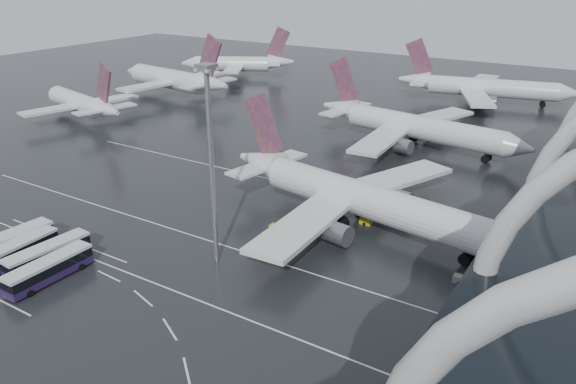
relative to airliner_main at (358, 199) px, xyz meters
The scene contains 20 objects.
ground 33.02m from the airliner_main, 114.10° to the right, with size 420.00×420.00×0.00m, color black.
lane_marking_near 34.83m from the airliner_main, 112.75° to the right, with size 120.00×0.25×0.01m, color silver.
lane_marking_mid 22.78m from the airliner_main, 126.83° to the right, with size 120.00×0.25×0.01m, color silver.
lane_marking_far 17.48m from the airliner_main, 142.60° to the left, with size 120.00×0.25×0.01m, color silver.
bus_bay_line_north 48.02m from the airliner_main, 141.40° to the right, with size 28.00×0.25×0.01m, color silver.
airliner_main is the anchor object (origin of this frame).
airliner_gate_b 47.56m from the airliner_main, 99.73° to the left, with size 55.11×49.03×19.15m.
airliner_gate_c 100.82m from the airliner_main, 93.22° to the left, with size 53.66×48.68×19.21m.
jet_remote_west 96.79m from the airliner_main, 167.75° to the left, with size 41.28×33.45×18.04m.
jet_remote_mid 108.24m from the airliner_main, 148.81° to the left, with size 49.77×40.19×21.65m.
jet_remote_far 135.14m from the airliner_main, 135.22° to the left, with size 40.47×33.15×18.93m.
bus_row_near_a 55.24m from the airliner_main, 136.90° to the right, with size 4.05×14.08×3.42m.
bus_row_near_b 53.46m from the airliner_main, 134.20° to the right, with size 3.48×13.00×3.17m.
bus_row_near_c 48.89m from the airliner_main, 131.87° to the right, with size 3.82×13.03×3.17m.
bus_row_near_d 48.48m from the airliner_main, 126.33° to the right, with size 3.12×12.96×3.19m.
floodlight_mast 28.67m from the airliner_main, 119.64° to the right, with size 2.23×2.23×29.11m.
gse_cart_belly_b 13.62m from the airliner_main, 22.76° to the left, with size 2.48×1.47×1.35m, color slate.
gse_cart_belly_c 14.46m from the airliner_main, 136.82° to the right, with size 2.23×1.32×1.22m, color gold.
gse_cart_belly_d 22.55m from the airliner_main, 23.90° to the right, with size 1.95×1.15×1.06m, color slate.
gse_cart_belly_e 4.66m from the airliner_main, 49.21° to the left, with size 1.97×1.16×1.07m, color gold.
Camera 1 is at (49.24, -48.96, 41.53)m, focal length 35.00 mm.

